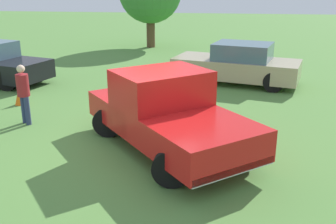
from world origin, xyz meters
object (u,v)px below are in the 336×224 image
at_px(traffic_cone, 20,96).
at_px(person_visitor, 23,91).
at_px(pickup_truck, 165,110).
at_px(sedan_far, 237,64).

bearing_deg(traffic_cone, person_visitor, -57.31).
distance_m(pickup_truck, person_visitor, 4.06).
distance_m(sedan_far, person_visitor, 7.76).
height_order(person_visitor, traffic_cone, person_visitor).
relative_size(sedan_far, person_visitor, 3.05).
height_order(pickup_truck, sedan_far, pickup_truck).
relative_size(person_visitor, traffic_cone, 2.91).
height_order(pickup_truck, person_visitor, pickup_truck).
bearing_deg(sedan_far, person_visitor, 57.59).
xyz_separation_m(sedan_far, traffic_cone, (-6.72, -3.68, -0.43)).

